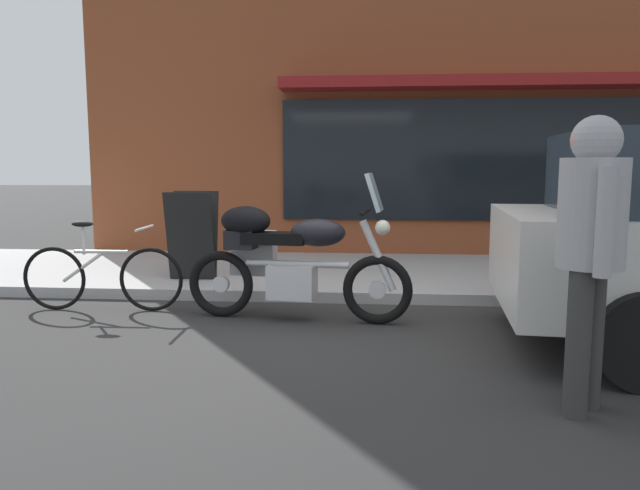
{
  "coord_description": "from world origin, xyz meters",
  "views": [
    {
      "loc": [
        0.43,
        -5.23,
        1.46
      ],
      "look_at": [
        -0.06,
        0.53,
        0.7
      ],
      "focal_mm": 33.81,
      "sensor_mm": 36.0,
      "label": 1
    }
  ],
  "objects_px": {
    "touring_motorcycle": "(285,256)",
    "parked_bicycle": "(102,276)",
    "pedestrian_walking": "(591,229)",
    "sandwich_board_sign": "(192,235)"
  },
  "relations": [
    {
      "from": "touring_motorcycle",
      "to": "parked_bicycle",
      "type": "relative_size",
      "value": 1.31
    },
    {
      "from": "parked_bicycle",
      "to": "pedestrian_walking",
      "type": "height_order",
      "value": "pedestrian_walking"
    },
    {
      "from": "parked_bicycle",
      "to": "pedestrian_walking",
      "type": "distance_m",
      "value": 4.61
    },
    {
      "from": "sandwich_board_sign",
      "to": "pedestrian_walking",
      "type": "bearing_deg",
      "value": -44.99
    },
    {
      "from": "touring_motorcycle",
      "to": "pedestrian_walking",
      "type": "relative_size",
      "value": 1.24
    },
    {
      "from": "touring_motorcycle",
      "to": "pedestrian_walking",
      "type": "distance_m",
      "value": 2.96
    },
    {
      "from": "touring_motorcycle",
      "to": "sandwich_board_sign",
      "type": "xyz_separation_m",
      "value": [
        -1.3,
        1.32,
        0.04
      ]
    },
    {
      "from": "parked_bicycle",
      "to": "sandwich_board_sign",
      "type": "bearing_deg",
      "value": 62.43
    },
    {
      "from": "touring_motorcycle",
      "to": "sandwich_board_sign",
      "type": "relative_size",
      "value": 2.09
    },
    {
      "from": "pedestrian_walking",
      "to": "sandwich_board_sign",
      "type": "relative_size",
      "value": 1.68
    }
  ]
}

